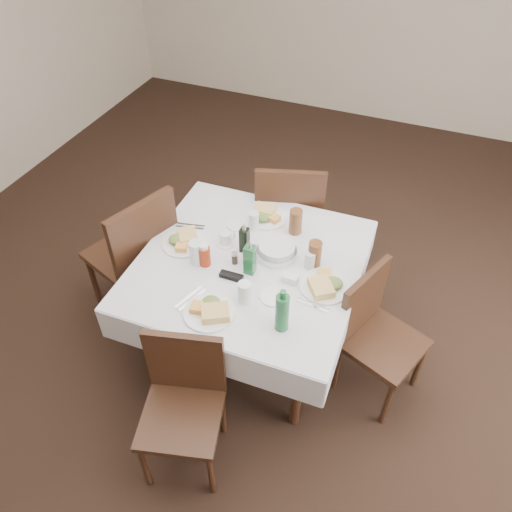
# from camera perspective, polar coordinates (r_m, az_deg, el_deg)

# --- Properties ---
(ground_plane) EXTENTS (7.00, 7.00, 0.00)m
(ground_plane) POSITION_cam_1_polar(r_m,az_deg,el_deg) (3.51, 1.50, -9.82)
(ground_plane) COLOR black
(room_shell) EXTENTS (6.04, 7.04, 2.80)m
(room_shell) POSITION_cam_1_polar(r_m,az_deg,el_deg) (2.38, 2.27, 15.87)
(room_shell) COLOR #C5AF96
(room_shell) RESTS_ON ground
(dining_table) EXTENTS (1.32, 1.32, 0.76)m
(dining_table) POSITION_cam_1_polar(r_m,az_deg,el_deg) (3.00, -0.78, -1.76)
(dining_table) COLOR black
(dining_table) RESTS_ON ground
(chair_north) EXTENTS (0.59, 0.59, 1.00)m
(chair_north) POSITION_cam_1_polar(r_m,az_deg,el_deg) (3.61, 3.78, 4.96)
(chair_north) COLOR black
(chair_north) RESTS_ON ground
(chair_south) EXTENTS (0.50, 0.50, 0.87)m
(chair_south) POSITION_cam_1_polar(r_m,az_deg,el_deg) (2.72, -8.25, -15.49)
(chair_south) COLOR black
(chair_south) RESTS_ON ground
(chair_east) EXTENTS (0.54, 0.54, 0.88)m
(chair_east) POSITION_cam_1_polar(r_m,az_deg,el_deg) (3.02, 13.33, -8.02)
(chair_east) COLOR black
(chair_east) RESTS_ON ground
(chair_west) EXTENTS (0.63, 0.63, 1.04)m
(chair_west) POSITION_cam_1_polar(r_m,az_deg,el_deg) (3.35, -13.36, 0.56)
(chair_west) COLOR black
(chair_west) RESTS_ON ground
(meal_north) EXTENTS (0.26, 0.26, 0.06)m
(meal_north) POSITION_cam_1_polar(r_m,az_deg,el_deg) (3.24, 1.18, 4.69)
(meal_north) COLOR white
(meal_north) RESTS_ON dining_table
(meal_south) EXTENTS (0.28, 0.28, 0.06)m
(meal_south) POSITION_cam_1_polar(r_m,az_deg,el_deg) (2.66, -5.23, -6.20)
(meal_south) COLOR white
(meal_south) RESTS_ON dining_table
(meal_east) EXTENTS (0.28, 0.28, 0.06)m
(meal_east) POSITION_cam_1_polar(r_m,az_deg,el_deg) (2.80, 7.90, -3.29)
(meal_east) COLOR white
(meal_east) RESTS_ON dining_table
(meal_west) EXTENTS (0.26, 0.26, 0.06)m
(meal_west) POSITION_cam_1_polar(r_m,az_deg,el_deg) (3.08, -8.28, 1.75)
(meal_west) COLOR white
(meal_west) RESTS_ON dining_table
(side_plate_a) EXTENTS (0.14, 0.14, 0.01)m
(side_plate_a) POSITION_cam_1_polar(r_m,az_deg,el_deg) (3.19, -2.09, 3.61)
(side_plate_a) COLOR white
(side_plate_a) RESTS_ON dining_table
(side_plate_b) EXTENTS (0.15, 0.15, 0.01)m
(side_plate_b) POSITION_cam_1_polar(r_m,az_deg,el_deg) (2.74, 2.00, -4.67)
(side_plate_b) COLOR white
(side_plate_b) RESTS_ON dining_table
(water_n) EXTENTS (0.07, 0.07, 0.12)m
(water_n) POSITION_cam_1_polar(r_m,az_deg,el_deg) (3.13, -0.26, 4.05)
(water_n) COLOR silver
(water_n) RESTS_ON dining_table
(water_s) EXTENTS (0.07, 0.07, 0.13)m
(water_s) POSITION_cam_1_polar(r_m,az_deg,el_deg) (2.68, -1.31, -4.19)
(water_s) COLOR silver
(water_s) RESTS_ON dining_table
(water_e) EXTENTS (0.06, 0.06, 0.11)m
(water_e) POSITION_cam_1_polar(r_m,az_deg,el_deg) (2.89, 6.18, -0.48)
(water_e) COLOR silver
(water_e) RESTS_ON dining_table
(water_w) EXTENTS (0.08, 0.08, 0.15)m
(water_w) POSITION_cam_1_polar(r_m,az_deg,el_deg) (2.91, -6.85, 0.40)
(water_w) COLOR silver
(water_w) RESTS_ON dining_table
(iced_tea_a) EXTENTS (0.08, 0.08, 0.17)m
(iced_tea_a) POSITION_cam_1_polar(r_m,az_deg,el_deg) (3.10, 4.55, 3.94)
(iced_tea_a) COLOR brown
(iced_tea_a) RESTS_ON dining_table
(iced_tea_b) EXTENTS (0.08, 0.08, 0.16)m
(iced_tea_b) POSITION_cam_1_polar(r_m,az_deg,el_deg) (2.89, 6.73, 0.27)
(iced_tea_b) COLOR brown
(iced_tea_b) RESTS_ON dining_table
(bread_basket) EXTENTS (0.24, 0.24, 0.08)m
(bread_basket) POSITION_cam_1_polar(r_m,az_deg,el_deg) (2.96, 2.39, 0.64)
(bread_basket) COLOR silver
(bread_basket) RESTS_ON dining_table
(oil_cruet_dark) EXTENTS (0.05, 0.05, 0.21)m
(oil_cruet_dark) POSITION_cam_1_polar(r_m,az_deg,el_deg) (2.96, -1.33, 1.95)
(oil_cruet_dark) COLOR black
(oil_cruet_dark) RESTS_ON dining_table
(oil_cruet_green) EXTENTS (0.06, 0.06, 0.24)m
(oil_cruet_green) POSITION_cam_1_polar(r_m,az_deg,el_deg) (2.81, -0.71, -0.28)
(oil_cruet_green) COLOR #1C5F30
(oil_cruet_green) RESTS_ON dining_table
(ketchup_bottle) EXTENTS (0.07, 0.07, 0.15)m
(ketchup_bottle) POSITION_cam_1_polar(r_m,az_deg,el_deg) (2.90, -5.90, 0.09)
(ketchup_bottle) COLOR #9F2C0E
(ketchup_bottle) RESTS_ON dining_table
(salt_shaker) EXTENTS (0.04, 0.04, 0.08)m
(salt_shaker) POSITION_cam_1_polar(r_m,az_deg,el_deg) (2.92, -1.19, -0.10)
(salt_shaker) COLOR white
(salt_shaker) RESTS_ON dining_table
(pepper_shaker) EXTENTS (0.03, 0.03, 0.08)m
(pepper_shaker) POSITION_cam_1_polar(r_m,az_deg,el_deg) (2.91, -2.46, -0.24)
(pepper_shaker) COLOR #382A1F
(pepper_shaker) RESTS_ON dining_table
(coffee_mug) EXTENTS (0.11, 0.11, 0.08)m
(coffee_mug) POSITION_cam_1_polar(r_m,az_deg,el_deg) (3.04, -3.48, 1.98)
(coffee_mug) COLOR white
(coffee_mug) RESTS_ON dining_table
(sunglasses) EXTENTS (0.14, 0.05, 0.03)m
(sunglasses) POSITION_cam_1_polar(r_m,az_deg,el_deg) (2.84, -2.83, -2.31)
(sunglasses) COLOR black
(sunglasses) RESTS_ON dining_table
(green_bottle) EXTENTS (0.07, 0.07, 0.27)m
(green_bottle) POSITION_cam_1_polar(r_m,az_deg,el_deg) (2.52, 3.00, -6.41)
(green_bottle) COLOR #1C5F30
(green_bottle) RESTS_ON dining_table
(sugar_caddy) EXTENTS (0.09, 0.05, 0.04)m
(sugar_caddy) POSITION_cam_1_polar(r_m,az_deg,el_deg) (2.82, 3.91, -2.58)
(sugar_caddy) COLOR white
(sugar_caddy) RESTS_ON dining_table
(cutlery_n) EXTENTS (0.10, 0.16, 0.01)m
(cutlery_n) POSITION_cam_1_polar(r_m,az_deg,el_deg) (3.20, 4.79, 3.57)
(cutlery_n) COLOR silver
(cutlery_n) RESTS_ON dining_table
(cutlery_s) EXTENTS (0.11, 0.21, 0.01)m
(cutlery_s) POSITION_cam_1_polar(r_m,az_deg,el_deg) (2.76, -7.50, -4.86)
(cutlery_s) COLOR silver
(cutlery_s) RESTS_ON dining_table
(cutlery_e) EXTENTS (0.19, 0.07, 0.01)m
(cutlery_e) POSITION_cam_1_polar(r_m,az_deg,el_deg) (2.73, 6.60, -5.49)
(cutlery_e) COLOR silver
(cutlery_e) RESTS_ON dining_table
(cutlery_w) EXTENTS (0.19, 0.08, 0.01)m
(cutlery_w) POSITION_cam_1_polar(r_m,az_deg,el_deg) (3.21, -7.51, 3.38)
(cutlery_w) COLOR silver
(cutlery_w) RESTS_ON dining_table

